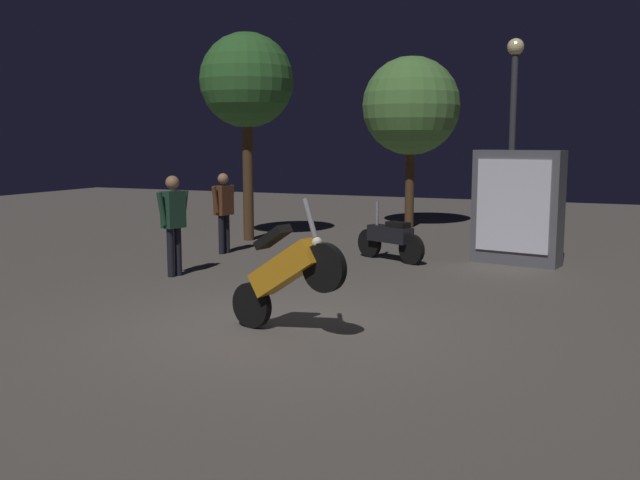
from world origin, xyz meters
name	(u,v)px	position (x,y,z in m)	size (l,w,h in m)	color
ground_plane	(284,327)	(0.00, 0.00, 0.00)	(40.00, 40.00, 0.00)	#605951
motorcycle_orange_foreground	(286,273)	(0.18, -0.31, 0.74)	(1.64, 0.52, 1.63)	black
motorcycle_black_parked_left	(390,238)	(-0.27, 5.14, 0.44)	(1.53, 0.82, 1.11)	black
person_rider_beside	(173,216)	(-3.14, 2.22, 1.01)	(0.32, 0.67, 1.70)	black
person_bystander_far	(224,206)	(-3.62, 4.66, 0.97)	(0.30, 0.67, 1.63)	black
streetlamp_near	(513,113)	(1.48, 8.33, 2.87)	(0.36, 0.36, 4.44)	#38383D
tree_left_bg	(247,82)	(-4.12, 6.59, 3.57)	(2.11, 2.11, 4.67)	#4C331E
tree_center_bg	(411,107)	(-1.41, 10.42, 3.15)	(2.54, 2.54, 4.43)	#4C331E
kiosk_billboard	(517,207)	(1.98, 5.72, 1.05)	(1.67, 0.81, 2.10)	#595960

